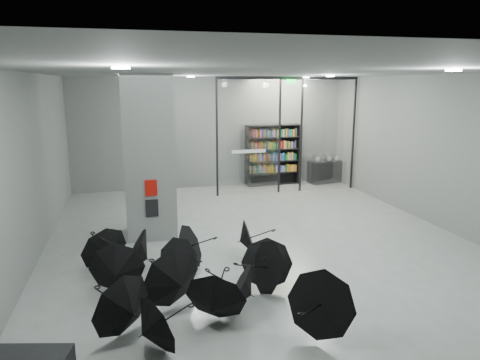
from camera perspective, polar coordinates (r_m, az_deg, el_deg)
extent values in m
plane|color=gray|center=(10.31, 3.67, -9.26)|extent=(14.00, 14.00, 0.00)
cube|color=gray|center=(9.61, 4.01, 13.55)|extent=(10.00, 14.00, 0.02)
cube|color=#5D605D|center=(16.50, -3.61, 6.01)|extent=(10.00, 0.02, 4.00)
cube|color=#5D605D|center=(9.54, -26.14, 0.24)|extent=(0.02, 14.00, 4.00)
cube|color=#5D605D|center=(12.24, 26.77, 2.57)|extent=(0.02, 14.00, 4.00)
cube|color=slate|center=(11.29, -11.54, 2.93)|extent=(1.20, 1.20, 4.00)
cube|color=#A50A07|center=(10.80, -11.24, -0.98)|extent=(0.28, 0.04, 0.38)
cube|color=black|center=(10.93, -11.14, -3.54)|extent=(0.30, 0.03, 0.42)
cube|color=#0CE533|center=(15.40, 6.51, 12.30)|extent=(0.30, 0.06, 0.15)
cube|color=silver|center=(15.26, 1.13, 5.53)|extent=(2.20, 0.02, 3.95)
cube|color=silver|center=(16.26, 11.10, 5.71)|extent=(2.00, 0.02, 3.95)
cube|color=black|center=(15.02, -2.95, 5.41)|extent=(0.06, 0.06, 4.00)
cube|color=black|center=(15.58, 5.05, 5.62)|extent=(0.06, 0.06, 4.00)
cube|color=black|center=(15.86, 7.80, 5.67)|extent=(0.06, 0.06, 4.00)
cube|color=black|center=(16.70, 14.23, 5.74)|extent=(0.06, 0.06, 4.00)
cube|color=black|center=(15.59, 6.26, 12.78)|extent=(5.00, 0.08, 0.10)
cube|color=black|center=(17.69, 10.95, 1.09)|extent=(1.53, 0.89, 0.86)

